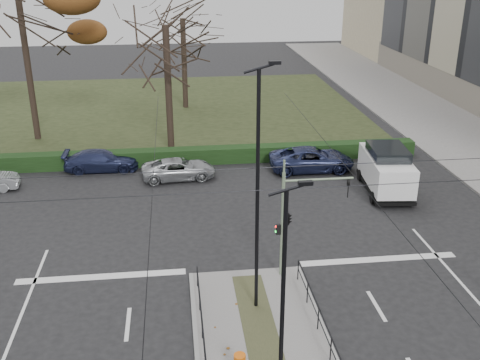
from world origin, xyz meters
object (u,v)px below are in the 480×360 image
object	(u,v)px
traffic_light	(289,217)
bare_tree_center	(183,25)
parked_car_fifth	(312,159)
white_van	(386,169)
parked_car_fourth	(179,169)
bare_tree_near	(166,35)
streetlamp_median_far	(258,192)
parked_car_third	(101,161)
streetlamp_median_near	(283,324)

from	to	relation	value
traffic_light	bare_tree_center	bearing A→B (deg)	96.83
parked_car_fifth	bare_tree_center	bearing A→B (deg)	24.97
white_van	traffic_light	bearing A→B (deg)	-131.40
parked_car_fourth	parked_car_fifth	bearing A→B (deg)	-91.53
white_van	bare_tree_near	distance (m)	15.94
parked_car_fifth	traffic_light	bearing A→B (deg)	162.22
streetlamp_median_far	parked_car_third	xyz separation A→B (m)	(-7.38, 15.60, -4.18)
parked_car_third	bare_tree_center	bearing A→B (deg)	-20.66
bare_tree_near	bare_tree_center	bearing A→B (deg)	83.28
parked_car_third	streetlamp_median_near	bearing A→B (deg)	-161.69
traffic_light	bare_tree_near	world-z (taller)	bare_tree_near
bare_tree_center	bare_tree_near	distance (m)	11.41
streetlamp_median_near	parked_car_fifth	xyz separation A→B (m)	(5.90, 20.57, -3.35)
bare_tree_center	streetlamp_median_near	bearing A→B (deg)	-87.82
streetlamp_median_far	white_van	world-z (taller)	streetlamp_median_far
traffic_light	bare_tree_center	xyz separation A→B (m)	(-3.35, 27.94, 4.23)
parked_car_third	bare_tree_near	distance (m)	8.89
traffic_light	streetlamp_median_near	xyz separation A→B (m)	(-1.96, -8.59, 1.29)
traffic_light	parked_car_fourth	xyz separation A→B (m)	(-4.25, 11.57, -2.17)
parked_car_fourth	bare_tree_center	bearing A→B (deg)	-7.59
bare_tree_center	bare_tree_near	world-z (taller)	bare_tree_near
bare_tree_near	parked_car_fifth	xyz separation A→B (m)	(8.62, -4.65, -7.03)
streetlamp_median_far	parked_car_fourth	xyz separation A→B (m)	(-2.65, 13.70, -4.23)
traffic_light	bare_tree_near	xyz separation A→B (m)	(-4.68, 16.63, 4.98)
parked_car_fourth	bare_tree_near	size ratio (longest dim) A/B	0.40
parked_car_fourth	parked_car_third	bearing A→B (deg)	63.67
bare_tree_near	white_van	bearing A→B (deg)	-35.12
parked_car_third	white_van	bearing A→B (deg)	-107.23
traffic_light	bare_tree_near	bearing A→B (deg)	105.72
traffic_light	parked_car_third	distance (m)	16.33
parked_car_fourth	traffic_light	bearing A→B (deg)	-164.23
streetlamp_median_far	white_van	distance (m)	14.07
parked_car_third	parked_car_fifth	distance (m)	13.01
traffic_light	bare_tree_center	size ratio (longest dim) A/B	0.46
parked_car_fifth	parked_car_third	bearing A→B (deg)	83.86
streetlamp_median_far	bare_tree_near	size ratio (longest dim) A/B	0.84
bare_tree_center	parked_car_fifth	size ratio (longest dim) A/B	1.90
traffic_light	parked_car_third	xyz separation A→B (m)	(-8.99, 13.47, -2.13)
streetlamp_median_far	parked_car_third	size ratio (longest dim) A/B	2.06
traffic_light	parked_car_fourth	world-z (taller)	traffic_light
traffic_light	streetlamp_median_far	world-z (taller)	streetlamp_median_far
traffic_light	parked_car_fifth	distance (m)	12.78
bare_tree_near	parked_car_fifth	world-z (taller)	bare_tree_near
streetlamp_median_near	traffic_light	bearing A→B (deg)	77.15
bare_tree_near	parked_car_fifth	size ratio (longest dim) A/B	2.11
streetlamp_median_far	bare_tree_center	size ratio (longest dim) A/B	0.93
parked_car_third	parked_car_fifth	bearing A→B (deg)	-95.93
streetlamp_median_near	parked_car_fifth	size ratio (longest dim) A/B	1.48
parked_car_fifth	streetlamp_median_far	bearing A→B (deg)	158.98
traffic_light	streetlamp_median_near	world-z (taller)	streetlamp_median_near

